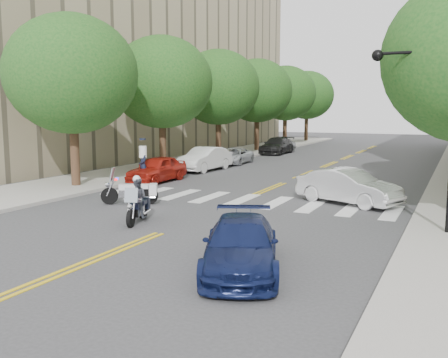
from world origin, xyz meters
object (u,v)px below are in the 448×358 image
Objects in this scene: motorcycle_parked at (135,192)px; convertible at (348,187)px; sedan_blue at (241,245)px; motorcycle_police at (138,201)px; officer_standing at (143,166)px.

convertible is at bearing -91.43° from motorcycle_parked.
motorcycle_parked is at bearing 119.68° from sedan_blue.
motorcycle_police reaches higher than convertible.
convertible reaches higher than sedan_blue.
motorcycle_police is 3.38m from motorcycle_parked.
motorcycle_police is 8.79m from convertible.
motorcycle_parked is 0.50× the size of convertible.
motorcycle_police is 8.95m from officer_standing.
convertible is (5.85, 6.56, -0.01)m from motorcycle_police.
officer_standing reaches higher than convertible.
sedan_blue is at bearing -4.96° from officer_standing.
convertible is 1.01× the size of sedan_blue.
officer_standing is at bearing 107.27° from convertible.
motorcycle_parked is 9.48m from sedan_blue.
motorcycle_police reaches higher than motorcycle_parked.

